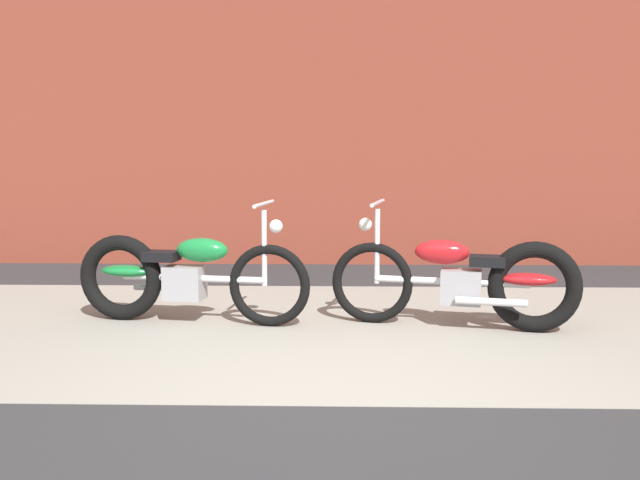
% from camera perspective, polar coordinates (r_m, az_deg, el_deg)
% --- Properties ---
extents(ground_plane, '(80.00, 80.00, 0.00)m').
position_cam_1_polar(ground_plane, '(4.04, 1.35, -13.50)').
color(ground_plane, '#2D2D30').
extents(sidewalk_slab, '(36.00, 3.50, 0.01)m').
position_cam_1_polar(sidewalk_slab, '(5.71, 1.36, -7.21)').
color(sidewalk_slab, gray).
rests_on(sidewalk_slab, ground).
extents(brick_building_wall, '(36.00, 0.50, 4.84)m').
position_cam_1_polar(brick_building_wall, '(9.03, 1.42, 13.60)').
color(brick_building_wall, brown).
rests_on(brick_building_wall, ground).
extents(motorcycle_green, '(2.00, 0.65, 1.03)m').
position_cam_1_polar(motorcycle_green, '(5.95, -11.73, -2.87)').
color(motorcycle_green, black).
rests_on(motorcycle_green, ground).
extents(motorcycle_red, '(1.98, 0.72, 1.03)m').
position_cam_1_polar(motorcycle_red, '(5.74, 12.29, -3.24)').
color(motorcycle_red, black).
rests_on(motorcycle_red, ground).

